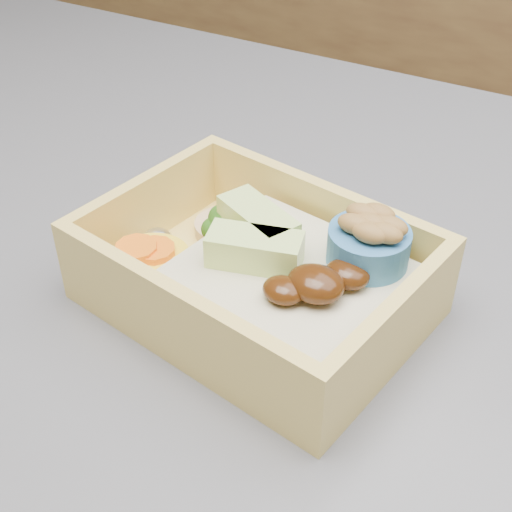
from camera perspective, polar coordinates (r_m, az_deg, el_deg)
The scene contains 1 object.
bento_box at distance 0.42m, azimuth 0.86°, elevation -1.54°, with size 0.21×0.17×0.07m.
Camera 1 is at (0.17, -0.33, 1.21)m, focal length 50.00 mm.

